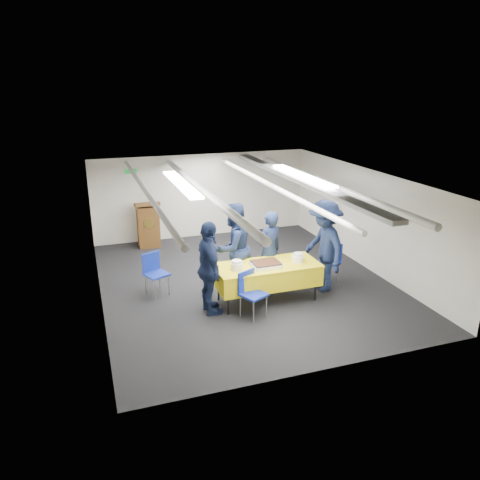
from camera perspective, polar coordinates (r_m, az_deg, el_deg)
name	(u,v)px	position (r m, az deg, el deg)	size (l,w,h in m)	color
ground	(244,282)	(10.26, 0.48, -5.13)	(7.00, 7.00, 0.00)	black
room_shell	(242,197)	(10.08, 0.24, 5.31)	(6.00, 7.00, 2.30)	silver
serving_table	(267,274)	(9.23, 3.31, -4.21)	(2.05, 0.89, 0.77)	black
sheet_cake	(266,264)	(9.04, 3.16, -2.94)	(0.55, 0.43, 0.10)	white
plate_stack_left	(237,265)	(8.86, -0.39, -3.11)	(0.24, 0.24, 0.18)	white
plate_stack_right	(298,258)	(9.32, 7.08, -2.15)	(0.23, 0.23, 0.18)	white
podium	(148,224)	(12.51, -11.14, 1.94)	(0.62, 0.53, 1.25)	brown
chair_near	(250,289)	(8.65, 1.26, -6.01)	(0.56, 0.56, 0.87)	gray
chair_right	(331,258)	(10.32, 11.01, -2.17)	(0.56, 0.56, 0.87)	gray
chair_left	(154,269)	(9.68, -10.43, -3.55)	(0.55, 0.55, 0.87)	gray
sailor_a	(269,251)	(9.67, 3.59, -1.31)	(0.62, 0.40, 1.69)	black
sailor_b	(233,248)	(9.53, -0.84, -0.97)	(0.91, 0.71, 1.88)	black
sailor_c	(209,268)	(8.62, -3.77, -3.49)	(1.05, 0.44, 1.79)	black
sailor_d	(324,246)	(9.73, 10.19, -0.72)	(1.24, 0.71, 1.92)	black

